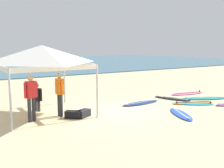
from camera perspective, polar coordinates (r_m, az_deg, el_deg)
The scene contains 14 objects.
ground_plane at distance 11.40m, azimuth 0.63°, elevation -5.81°, with size 80.00×80.00×0.00m, color beige.
canopy_tent at distance 11.00m, azimuth -14.54°, elevation 6.00°, with size 3.28×3.28×2.75m.
surfboard_black at distance 14.29m, azimuth 12.47°, elevation -2.98°, with size 1.18×2.05×0.19m.
surfboard_blue at distance 11.22m, azimuth 14.23°, elevation -6.12°, with size 1.36×2.04×0.19m.
surfboard_teal at distance 14.85m, azimuth 18.92°, elevation -2.81°, with size 2.61×1.69×0.19m.
surfboard_navy at distance 12.96m, azimuth 6.00°, elevation -3.97°, with size 2.20×0.75×0.19m.
surfboard_cyan at distance 13.32m, azimuth 16.67°, elevation -3.95°, with size 1.85×1.58×0.19m.
surfboard_orange at distance 13.51m, azimuth 16.59°, elevation -3.78°, with size 2.12×1.21×0.19m.
surfboard_pink at distance 16.00m, azimuth 15.52°, elevation -1.89°, with size 2.24×0.90×0.19m.
person_orange at distance 10.67m, azimuth -10.89°, elevation -1.52°, with size 0.24×0.55×1.71m.
person_red at distance 10.18m, azimuth -16.61°, elevation -2.18°, with size 0.53×0.32×1.71m.
person_black at distance 11.78m, azimuth -15.50°, elevation -2.39°, with size 0.38×0.48×1.20m.
gear_bag_near_tent at distance 10.49m, azimuth -8.11°, elevation -6.35°, with size 0.60×0.32×0.28m, color black.
gear_bag_by_pole at distance 10.62m, azimuth -6.02°, elevation -6.14°, with size 0.60×0.32×0.28m, color #232328.
Camera 1 is at (-6.07, -9.25, 2.77)m, focal length 43.65 mm.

